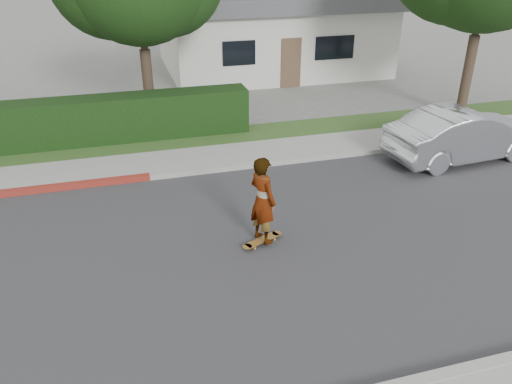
# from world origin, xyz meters

# --- Properties ---
(ground) EXTENTS (120.00, 120.00, 0.00)m
(ground) POSITION_xyz_m (0.00, 0.00, 0.00)
(ground) COLOR slate
(ground) RESTS_ON ground
(road) EXTENTS (60.00, 8.00, 0.01)m
(road) POSITION_xyz_m (0.00, 0.00, 0.01)
(road) COLOR #2D2D30
(road) RESTS_ON ground
(curb_far) EXTENTS (60.00, 0.20, 0.15)m
(curb_far) POSITION_xyz_m (0.00, 4.10, 0.07)
(curb_far) COLOR #9E9E99
(curb_far) RESTS_ON ground
(sidewalk_far) EXTENTS (60.00, 1.60, 0.12)m
(sidewalk_far) POSITION_xyz_m (0.00, 5.00, 0.06)
(sidewalk_far) COLOR gray
(sidewalk_far) RESTS_ON ground
(planting_strip) EXTENTS (60.00, 1.60, 0.10)m
(planting_strip) POSITION_xyz_m (0.00, 6.60, 0.05)
(planting_strip) COLOR #2D4C1E
(planting_strip) RESTS_ON ground
(hedge) EXTENTS (15.00, 1.00, 1.50)m
(hedge) POSITION_xyz_m (-3.00, 7.20, 0.75)
(hedge) COLOR black
(hedge) RESTS_ON ground
(house) EXTENTS (10.60, 8.60, 4.30)m
(house) POSITION_xyz_m (8.00, 16.00, 2.10)
(house) COLOR beige
(house) RESTS_ON ground
(skateboard) EXTENTS (1.02, 0.59, 0.10)m
(skateboard) POSITION_xyz_m (3.03, 0.19, 0.09)
(skateboard) COLOR #B27331
(skateboard) RESTS_ON ground
(skateboarder) EXTENTS (0.70, 0.82, 1.90)m
(skateboarder) POSITION_xyz_m (3.03, 0.19, 1.06)
(skateboarder) COLOR white
(skateboarder) RESTS_ON skateboard
(car_silver) EXTENTS (4.75, 1.99, 1.53)m
(car_silver) POSITION_xyz_m (9.99, 3.04, 0.76)
(car_silver) COLOR silver
(car_silver) RESTS_ON ground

